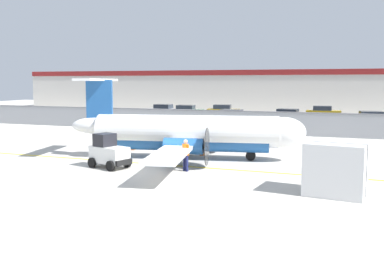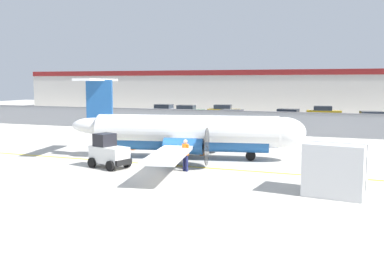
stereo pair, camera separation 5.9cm
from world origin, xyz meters
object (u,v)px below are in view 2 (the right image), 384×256
at_px(commuter_airplane, 191,133).
at_px(parked_car_6, 373,119).
at_px(traffic_cone_near_left, 164,155).
at_px(parked_car_0, 165,110).
at_px(traffic_cone_near_right, 203,150).
at_px(parked_car_4, 289,116).
at_px(ground_crew_worker, 185,153).
at_px(parked_car_1, 187,111).
at_px(cargo_container, 335,169).
at_px(parked_car_3, 233,117).
at_px(parked_car_2, 224,111).
at_px(baggage_tug, 109,152).
at_px(parked_car_5, 324,112).
at_px(traffic_cone_far_left, 133,145).

xyz_separation_m(commuter_airplane, parked_car_6, (11.49, 22.97, -0.71)).
bearing_deg(parked_car_6, commuter_airplane, -124.36).
height_order(traffic_cone_near_left, parked_car_0, parked_car_0).
distance_m(traffic_cone_near_right, parked_car_6, 24.25).
relative_size(traffic_cone_near_left, traffic_cone_near_right, 1.00).
relative_size(commuter_airplane, parked_car_4, 3.67).
bearing_deg(ground_crew_worker, traffic_cone_near_left, -105.87).
bearing_deg(commuter_airplane, traffic_cone_near_right, 66.29).
bearing_deg(parked_car_1, traffic_cone_near_right, -69.88).
relative_size(commuter_airplane, traffic_cone_near_left, 25.03).
bearing_deg(parked_car_0, parked_car_6, -7.87).
distance_m(cargo_container, parked_car_3, 28.81).
relative_size(parked_car_3, parked_car_4, 0.99).
xyz_separation_m(traffic_cone_near_right, parked_car_0, (-14.32, 26.54, 0.58)).
xyz_separation_m(parked_car_1, parked_car_4, (13.39, -3.17, 0.00)).
height_order(cargo_container, parked_car_1, cargo_container).
distance_m(parked_car_2, parked_car_4, 10.88).
bearing_deg(parked_car_6, parked_car_0, 161.09).
height_order(cargo_container, parked_car_2, cargo_container).
bearing_deg(baggage_tug, parked_car_4, 95.39).
xyz_separation_m(baggage_tug, traffic_cone_near_left, (1.91, 3.16, -0.54)).
height_order(parked_car_1, parked_car_6, same).
bearing_deg(parked_car_0, ground_crew_worker, -61.30).
distance_m(parked_car_0, parked_car_1, 3.57).
distance_m(baggage_tug, parked_car_5, 36.76).
xyz_separation_m(traffic_cone_near_right, parked_car_4, (2.56, 22.63, 0.58)).
distance_m(commuter_airplane, parked_car_1, 29.20).
relative_size(commuter_airplane, traffic_cone_near_right, 25.03).
distance_m(parked_car_1, parked_car_3, 10.14).
bearing_deg(traffic_cone_far_left, ground_crew_worker, -42.01).
distance_m(traffic_cone_far_left, parked_car_5, 31.60).
height_order(commuter_airplane, parked_car_5, commuter_airplane).
bearing_deg(commuter_airplane, baggage_tug, -139.69).
bearing_deg(baggage_tug, cargo_container, 9.93).
xyz_separation_m(traffic_cone_near_left, traffic_cone_near_right, (1.75, 2.38, 0.00)).
relative_size(baggage_tug, cargo_container, 0.96).
relative_size(commuter_airplane, baggage_tug, 6.27).
xyz_separation_m(cargo_container, parked_car_5, (-2.35, 37.15, -0.21)).
bearing_deg(traffic_cone_near_right, parked_car_6, 62.61).
relative_size(traffic_cone_near_right, parked_car_6, 0.15).
bearing_deg(parked_car_0, traffic_cone_near_left, -63.24).
distance_m(cargo_container, parked_car_6, 28.87).
bearing_deg(commuter_airplane, ground_crew_worker, -84.76).
xyz_separation_m(cargo_container, parked_car_6, (2.89, 28.72, -0.21)).
bearing_deg(parked_car_5, parked_car_6, -60.20).
distance_m(ground_crew_worker, parked_car_5, 35.32).
relative_size(parked_car_1, parked_car_3, 0.98).
height_order(traffic_cone_near_right, traffic_cone_far_left, same).
height_order(commuter_airplane, traffic_cone_near_right, commuter_airplane).
relative_size(commuter_airplane, ground_crew_worker, 9.42).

